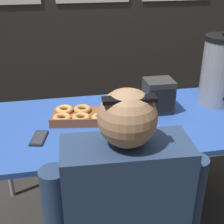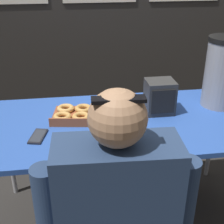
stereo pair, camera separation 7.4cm
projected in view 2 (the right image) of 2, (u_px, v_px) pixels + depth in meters
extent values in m
plane|color=#2D2B28|center=(122.00, 215.00, 2.11)|extent=(12.00, 12.00, 0.00)
cube|color=#2D56B2|center=(124.00, 123.00, 1.80)|extent=(1.58, 0.78, 0.03)
cylinder|color=#ADADB2|center=(9.00, 153.00, 2.17)|extent=(0.03, 0.03, 0.70)
cylinder|color=#ADADB2|center=(212.00, 137.00, 2.36)|extent=(0.03, 0.03, 0.70)
cube|color=brown|center=(83.00, 116.00, 1.82)|extent=(0.38, 0.29, 0.02)
cube|color=brown|center=(81.00, 121.00, 1.71)|extent=(0.35, 0.06, 0.04)
torus|color=tan|center=(62.00, 117.00, 1.77)|extent=(0.12, 0.12, 0.03)
torus|color=tan|center=(81.00, 117.00, 1.77)|extent=(0.12, 0.12, 0.03)
torus|color=#E3AB5F|center=(101.00, 117.00, 1.76)|extent=(0.14, 0.14, 0.03)
torus|color=#DDA558|center=(66.00, 108.00, 1.86)|extent=(0.14, 0.14, 0.03)
torus|color=tan|center=(83.00, 109.00, 1.86)|extent=(0.14, 0.14, 0.03)
cylinder|color=#939399|center=(222.00, 75.00, 1.90)|extent=(0.21, 0.21, 0.40)
cube|color=black|center=(38.00, 136.00, 1.62)|extent=(0.10, 0.16, 0.01)
cube|color=#2D333D|center=(38.00, 135.00, 1.62)|extent=(0.09, 0.14, 0.00)
cube|color=#333333|center=(160.00, 97.00, 1.85)|extent=(0.17, 0.15, 0.20)
cube|color=black|center=(163.00, 102.00, 1.78)|extent=(0.14, 0.01, 0.14)
cube|color=navy|center=(117.00, 208.00, 1.18)|extent=(0.46, 0.23, 0.57)
sphere|color=tan|center=(118.00, 118.00, 1.01)|extent=(0.20, 0.20, 0.20)
cube|color=black|center=(119.00, 99.00, 0.95)|extent=(0.17, 0.05, 0.01)
cylinder|color=navy|center=(182.00, 209.00, 1.22)|extent=(0.10, 0.10, 0.45)
cylinder|color=navy|center=(49.00, 218.00, 1.17)|extent=(0.10, 0.10, 0.45)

